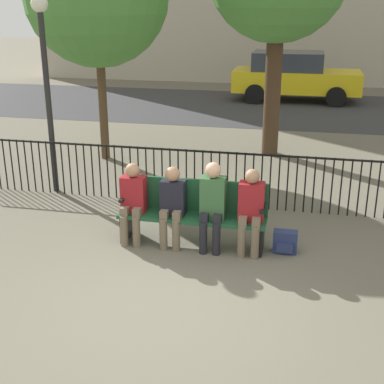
% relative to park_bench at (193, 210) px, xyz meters
% --- Properties ---
extents(ground_plane, '(80.00, 80.00, 0.00)m').
position_rel_park_bench_xyz_m(ground_plane, '(0.00, -1.76, -0.50)').
color(ground_plane, '#605B4C').
extents(park_bench, '(2.07, 0.45, 0.92)m').
position_rel_park_bench_xyz_m(park_bench, '(0.00, 0.00, 0.00)').
color(park_bench, '#194728').
rests_on(park_bench, ground).
extents(seated_person_0, '(0.34, 0.39, 1.16)m').
position_rel_park_bench_xyz_m(seated_person_0, '(-0.84, -0.13, 0.15)').
color(seated_person_0, brown).
rests_on(seated_person_0, ground).
extents(seated_person_1, '(0.34, 0.39, 1.15)m').
position_rel_park_bench_xyz_m(seated_person_1, '(-0.27, -0.13, 0.14)').
color(seated_person_1, brown).
rests_on(seated_person_1, ground).
extents(seated_person_2, '(0.34, 0.39, 1.25)m').
position_rel_park_bench_xyz_m(seated_person_2, '(0.29, -0.13, 0.20)').
color(seated_person_2, black).
rests_on(seated_person_2, ground).
extents(seated_person_3, '(0.34, 0.39, 1.19)m').
position_rel_park_bench_xyz_m(seated_person_3, '(0.82, -0.13, 0.16)').
color(seated_person_3, brown).
rests_on(seated_person_3, ground).
extents(backpack, '(0.33, 0.21, 0.31)m').
position_rel_park_bench_xyz_m(backpack, '(1.30, -0.04, -0.35)').
color(backpack, navy).
rests_on(backpack, ground).
extents(fence_railing, '(9.01, 0.03, 0.95)m').
position_rel_park_bench_xyz_m(fence_railing, '(-0.02, 1.51, 0.06)').
color(fence_railing, black).
rests_on(fence_railing, ground).
extents(lamp_post, '(0.28, 0.28, 3.35)m').
position_rel_park_bench_xyz_m(lamp_post, '(-2.89, 1.63, 1.74)').
color(lamp_post, black).
rests_on(lamp_post, ground).
extents(street_surface, '(24.00, 6.00, 0.01)m').
position_rel_park_bench_xyz_m(street_surface, '(0.00, 10.24, -0.50)').
color(street_surface, '#333335').
rests_on(street_surface, ground).
extents(parked_car_0, '(4.20, 1.94, 1.62)m').
position_rel_park_bench_xyz_m(parked_car_0, '(0.97, 11.76, 0.34)').
color(parked_car_0, yellow).
rests_on(parked_car_0, ground).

